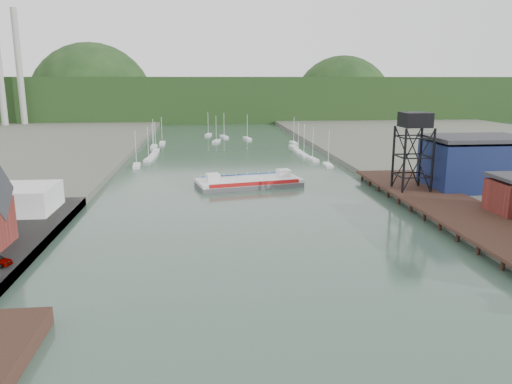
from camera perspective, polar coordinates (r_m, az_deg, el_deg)
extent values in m
plane|color=#294037|center=(48.17, 4.70, -18.19)|extent=(600.00, 600.00, 0.00)
cube|color=black|center=(99.32, 21.19, -1.40)|extent=(14.00, 70.00, 0.50)
cylinder|color=black|center=(97.01, 17.98, -2.15)|extent=(0.60, 0.60, 2.20)
cylinder|color=black|center=(102.43, 24.13, -1.88)|extent=(0.60, 0.60, 2.20)
cube|color=silver|center=(99.66, -26.97, -0.74)|extent=(18.00, 12.00, 4.50)
cylinder|color=black|center=(104.82, 16.59, 3.41)|extent=(0.50, 0.50, 13.00)
cylinder|color=black|center=(107.25, 19.56, 3.41)|extent=(0.50, 0.50, 13.00)
cylinder|color=black|center=(110.32, 15.42, 3.93)|extent=(0.50, 0.50, 13.00)
cylinder|color=black|center=(112.63, 18.27, 3.92)|extent=(0.50, 0.50, 13.00)
cube|color=black|center=(107.82, 17.75, 7.87)|extent=(5.50, 5.50, 3.00)
cube|color=#0C1638|center=(117.48, 23.75, 2.80)|extent=(20.00, 14.00, 10.00)
cube|color=#2D2D33|center=(116.71, 24.01, 5.66)|extent=(20.50, 14.50, 0.80)
cube|color=silver|center=(147.78, -13.48, 2.92)|extent=(2.67, 7.65, 0.90)
cube|color=silver|center=(158.69, -12.15, 3.65)|extent=(2.81, 7.67, 0.90)
cube|color=silver|center=(167.35, -11.65, 4.13)|extent=(2.35, 7.59, 0.90)
cube|color=silver|center=(177.13, -11.37, 4.61)|extent=(2.01, 7.50, 0.90)
cube|color=silver|center=(189.38, -11.59, 5.12)|extent=(2.00, 7.50, 0.90)
cube|color=silver|center=(198.89, -10.66, 5.51)|extent=(2.16, 7.54, 0.90)
cube|color=silver|center=(146.09, 8.24, 3.03)|extent=(2.53, 7.62, 0.90)
cube|color=silver|center=(156.62, 6.47, 3.74)|extent=(2.76, 7.67, 0.90)
cube|color=silver|center=(164.91, 5.48, 4.21)|extent=(2.22, 7.56, 0.90)
cube|color=silver|center=(173.61, 4.84, 4.65)|extent=(2.18, 7.54, 0.90)
cube|color=silver|center=(184.48, 4.32, 5.14)|extent=(2.46, 7.61, 0.90)
cube|color=silver|center=(196.19, 4.33, 5.60)|extent=(2.48, 7.61, 0.90)
cube|color=silver|center=(202.08, -4.56, 5.80)|extent=(3.78, 7.76, 0.90)
cube|color=silver|center=(210.74, -1.00, 6.13)|extent=(3.31, 7.74, 0.90)
cube|color=silver|center=(218.09, -3.66, 6.33)|extent=(3.76, 7.76, 0.90)
cube|color=silver|center=(225.87, -5.47, 6.52)|extent=(3.40, 7.74, 0.90)
cylinder|color=#9FA09A|center=(291.19, -25.44, 12.61)|extent=(3.20, 3.20, 60.00)
cube|color=black|center=(340.88, -4.68, 10.60)|extent=(500.00, 120.00, 28.00)
sphere|color=black|center=(348.48, -18.12, 9.40)|extent=(80.00, 80.00, 80.00)
sphere|color=black|center=(364.47, 9.80, 9.65)|extent=(70.00, 70.00, 70.00)
cube|color=#4D4C4F|center=(118.05, -0.81, 0.92)|extent=(25.80, 14.66, 0.97)
cube|color=silver|center=(117.87, -0.81, 1.33)|extent=(25.80, 14.66, 0.78)
cube|color=#B11415|center=(113.26, -0.07, 0.96)|extent=(20.92, 4.69, 0.87)
cube|color=#164099|center=(122.44, -1.50, 1.85)|extent=(20.92, 4.69, 0.87)
cube|color=silver|center=(115.38, -4.96, 1.63)|extent=(3.47, 3.47, 1.94)
cube|color=silver|center=(120.51, 3.16, 2.13)|extent=(3.47, 3.47, 1.94)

